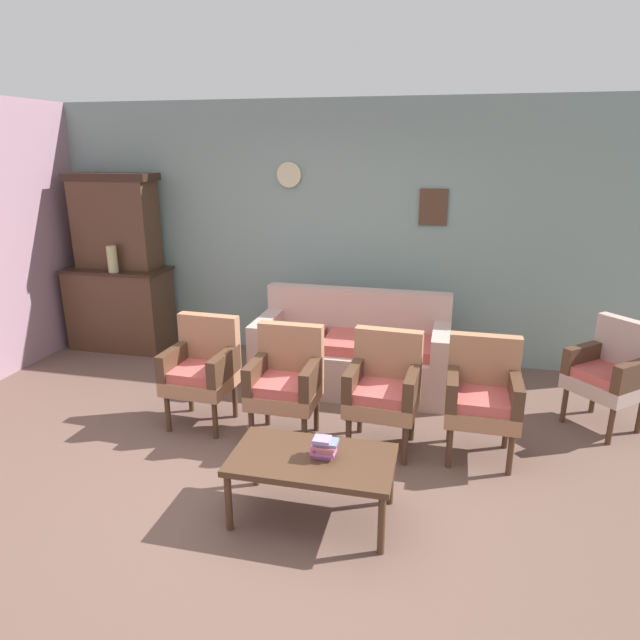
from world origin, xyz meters
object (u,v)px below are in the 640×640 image
side_cabinet (121,308)px  armchair_by_doorway (384,386)px  armchair_near_couch_end (482,393)px  floral_couch (352,354)px  vase_on_cabinet (112,259)px  armchair_near_cabinet (202,366)px  wingback_chair_by_fireplace (612,370)px  armchair_row_middle (286,378)px  coffee_table (312,463)px  book_stack_on_table (324,447)px

side_cabinet → armchair_by_doorway: side_cabinet is taller
armchair_near_couch_end → floral_couch: bearing=137.8°
vase_on_cabinet → side_cabinet: bearing=115.3°
armchair_near_couch_end → armchair_near_cabinet: bearing=179.6°
wingback_chair_by_fireplace → vase_on_cabinet: bearing=172.4°
armchair_near_couch_end → wingback_chair_by_fireplace: size_ratio=1.00×
armchair_row_middle → armchair_near_cabinet: bearing=173.7°
side_cabinet → wingback_chair_by_fireplace: (4.96, -0.83, 0.03)m
side_cabinet → coffee_table: size_ratio=1.16×
vase_on_cabinet → wingback_chair_by_fireplace: vase_on_cabinet is taller
coffee_table → book_stack_on_table: book_stack_on_table is taller
vase_on_cabinet → armchair_near_couch_end: size_ratio=0.32×
coffee_table → armchair_row_middle: bearing=115.3°
armchair_row_middle → armchair_by_doorway: size_ratio=1.00×
floral_couch → book_stack_on_table: size_ratio=11.43×
vase_on_cabinet → wingback_chair_by_fireplace: (4.88, -0.65, -0.57)m
floral_couch → coffee_table: size_ratio=1.82×
armchair_near_cabinet → floral_couch: bearing=43.6°
armchair_near_cabinet → armchair_row_middle: (0.74, -0.08, 0.00)m
floral_couch → book_stack_on_table: 2.05m
armchair_by_doorway → book_stack_on_table: armchair_by_doorway is taller
armchair_row_middle → book_stack_on_table: bearing=-61.1°
side_cabinet → wingback_chair_by_fireplace: 5.03m
floral_couch → armchair_near_couch_end: same height
floral_couch → armchair_by_doorway: 1.16m
armchair_by_doorway → wingback_chair_by_fireplace: (1.76, 0.72, 0.00)m
armchair_near_couch_end → vase_on_cabinet: bearing=160.7°
armchair_near_cabinet → book_stack_on_table: size_ratio=5.64×
vase_on_cabinet → armchair_near_cabinet: 2.16m
armchair_near_cabinet → vase_on_cabinet: bearing=140.6°
side_cabinet → vase_on_cabinet: 0.64m
side_cabinet → book_stack_on_table: bearing=-40.5°
side_cabinet → armchair_near_cabinet: side_cabinet is taller
armchair_near_cabinet → side_cabinet: bearing=138.4°
floral_couch → vase_on_cabinet: bearing=173.6°
armchair_row_middle → wingback_chair_by_fireplace: same height
armchair_by_doorway → armchair_row_middle: bearing=-177.2°
floral_couch → armchair_near_cabinet: (-1.08, -1.02, 0.17)m
armchair_by_doorway → wingback_chair_by_fireplace: 1.90m
floral_couch → armchair_near_couch_end: size_ratio=2.03×
book_stack_on_table → armchair_near_cabinet: bearing=141.1°
armchair_near_cabinet → armchair_by_doorway: 1.50m
side_cabinet → book_stack_on_table: side_cabinet is taller
armchair_row_middle → armchair_by_doorway: bearing=2.8°
armchair_near_cabinet → book_stack_on_table: (1.25, -1.01, -0.01)m
armchair_row_middle → wingback_chair_by_fireplace: size_ratio=1.00×
armchair_near_couch_end → book_stack_on_table: (-0.97, -0.99, -0.01)m
side_cabinet → vase_on_cabinet: vase_on_cabinet is taller
vase_on_cabinet → armchair_row_middle: (2.35, -1.40, -0.57)m
side_cabinet → coffee_table: side_cabinet is taller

